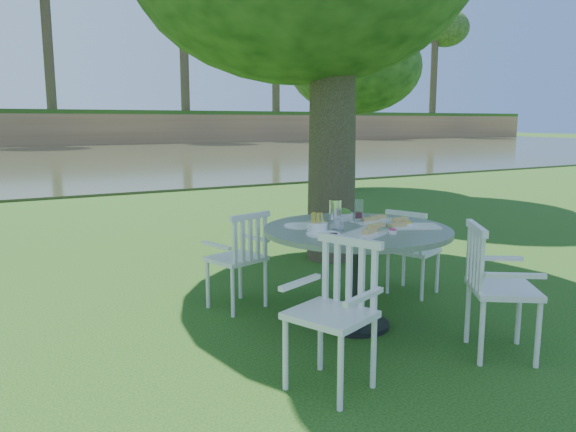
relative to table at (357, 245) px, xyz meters
name	(u,v)px	position (x,y,z in m)	size (l,w,h in m)	color
ground	(299,313)	(-0.24, 0.52, -0.69)	(140.00, 140.00, 0.00)	#143B0C
table	(357,245)	(0.00, 0.00, 0.00)	(1.52, 1.52, 0.84)	black
chair_ne	(410,246)	(0.97, 0.43, -0.20)	(0.52, 0.54, 0.84)	white
chair_nw	(243,253)	(-0.63, 0.85, -0.17)	(0.55, 0.53, 0.89)	white
chair_sw	(339,301)	(-0.72, -0.77, -0.13)	(0.59, 0.61, 0.95)	white
chair_se	(490,280)	(0.50, -0.93, -0.13)	(0.65, 0.66, 0.96)	white
tableware	(349,222)	(-0.02, 0.08, 0.18)	(1.18, 0.91, 0.20)	white
river	(30,160)	(-0.24, 23.52, -0.69)	(100.00, 28.00, 0.12)	#353922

